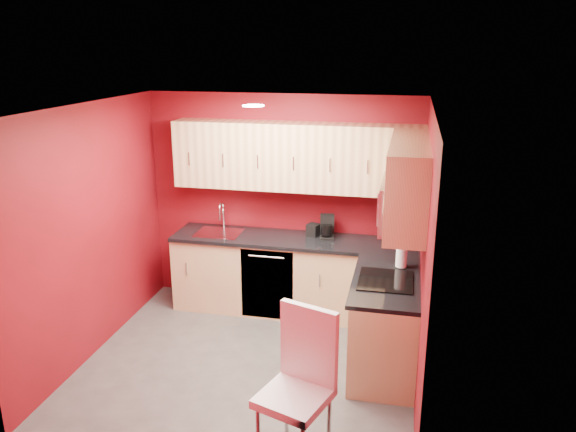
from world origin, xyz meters
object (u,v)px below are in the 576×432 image
at_px(microwave, 403,204).
at_px(dining_chair, 294,389).
at_px(sink, 219,230).
at_px(coffee_maker, 327,227).
at_px(paper_towel, 402,255).
at_px(napkin_holder, 313,230).

bearing_deg(microwave, dining_chair, -116.37).
bearing_deg(microwave, sink, 154.40).
xyz_separation_m(coffee_maker, paper_towel, (0.84, -0.71, -0.01)).
xyz_separation_m(sink, dining_chair, (1.40, -2.40, -0.36)).
distance_m(paper_towel, dining_chair, 1.96).
bearing_deg(paper_towel, dining_chair, -111.81).
bearing_deg(microwave, coffee_maker, 127.58).
distance_m(coffee_maker, dining_chair, 2.52).
xyz_separation_m(microwave, sink, (-2.09, 1.00, -0.72)).
height_order(microwave, coffee_maker, microwave).
xyz_separation_m(coffee_maker, dining_chair, (0.14, -2.48, -0.46)).
bearing_deg(sink, coffee_maker, 3.35).
bearing_deg(sink, microwave, -25.60).
xyz_separation_m(microwave, napkin_holder, (-1.00, 1.13, -0.68)).
distance_m(microwave, coffee_maker, 1.49).
height_order(napkin_holder, paper_towel, paper_towel).
height_order(sink, dining_chair, sink).
relative_size(microwave, dining_chair, 0.65).
xyz_separation_m(microwave, paper_towel, (0.02, 0.37, -0.62)).
height_order(microwave, paper_towel, microwave).
bearing_deg(paper_towel, sink, 163.34).
relative_size(microwave, sink, 1.46).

